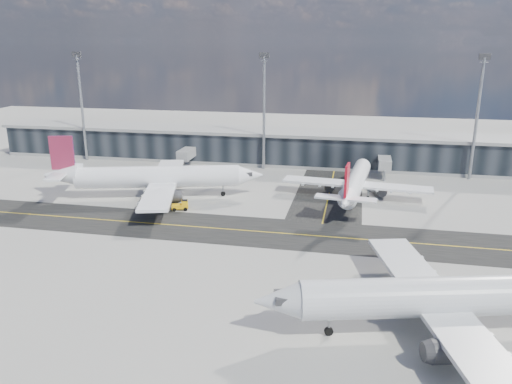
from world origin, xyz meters
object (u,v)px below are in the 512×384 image
airliner_af (155,177)px  service_van (376,189)px  airliner_redtail (355,182)px  baggage_tug (182,205)px  airliner_near (456,297)px

airliner_af → service_van: (45.47, 13.24, -3.65)m
airliner_af → service_van: bearing=90.7°
airliner_af → service_van: 47.49m
airliner_redtail → service_van: size_ratio=6.79×
service_van → airliner_redtail: bearing=-153.4°
baggage_tug → service_van: bearing=101.2°
airliner_redtail → airliner_near: 49.77m
airliner_af → service_van: size_ratio=8.25×
airliner_redtail → airliner_af: bearing=-163.9°
airliner_af → airliner_near: bearing=36.5°
airliner_af → airliner_redtail: (40.95, 7.45, -0.83)m
airliner_near → airliner_af: bearing=37.3°
airliner_near → baggage_tug: bearing=37.7°
airliner_af → baggage_tug: (8.13, -6.83, -3.40)m
airliner_redtail → baggage_tug: (-32.82, -14.28, -2.57)m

